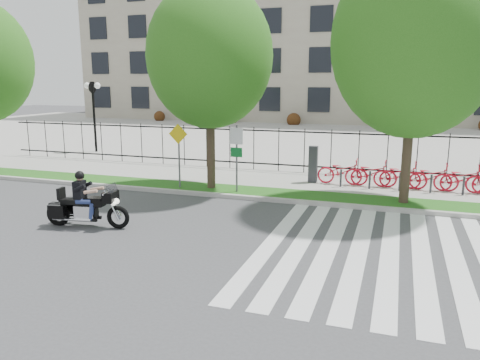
% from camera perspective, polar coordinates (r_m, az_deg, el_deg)
% --- Properties ---
extents(ground, '(120.00, 120.00, 0.00)m').
position_cam_1_polar(ground, '(13.41, -5.14, -6.44)').
color(ground, '#3D3D3F').
rests_on(ground, ground).
extents(curb, '(60.00, 0.20, 0.15)m').
position_cam_1_polar(curb, '(17.06, 0.45, -2.13)').
color(curb, '#A7A49D').
rests_on(curb, ground).
extents(grass_verge, '(60.00, 1.50, 0.15)m').
position_cam_1_polar(grass_verge, '(17.85, 1.31, -1.51)').
color(grass_verge, '#1B5415').
rests_on(grass_verge, ground).
extents(sidewalk, '(60.00, 3.50, 0.15)m').
position_cam_1_polar(sidewalk, '(20.19, 3.46, 0.04)').
color(sidewalk, gray).
rests_on(sidewalk, ground).
extents(plaza, '(80.00, 34.00, 0.10)m').
position_cam_1_polar(plaza, '(37.21, 10.72, 5.24)').
color(plaza, gray).
rests_on(plaza, ground).
extents(crosswalk_stripes, '(5.70, 8.00, 0.01)m').
position_cam_1_polar(crosswalk_stripes, '(12.35, 16.02, -8.47)').
color(crosswalk_stripes, silver).
rests_on(crosswalk_stripes, ground).
extents(iron_fence, '(30.00, 0.06, 2.00)m').
position_cam_1_polar(iron_fence, '(21.67, 4.73, 3.72)').
color(iron_fence, black).
rests_on(iron_fence, sidewalk).
extents(office_building, '(60.00, 21.90, 20.15)m').
position_cam_1_polar(office_building, '(57.06, 14.17, 17.30)').
color(office_building, gray).
rests_on(office_building, ground).
extents(lamp_post_left, '(1.06, 0.70, 4.25)m').
position_cam_1_polar(lamp_post_left, '(29.25, -17.47, 9.37)').
color(lamp_post_left, black).
rests_on(lamp_post_left, ground).
extents(street_tree_1, '(4.70, 4.70, 7.71)m').
position_cam_1_polar(street_tree_1, '(17.95, -3.71, 14.87)').
color(street_tree_1, '#34281C').
rests_on(street_tree_1, grass_verge).
extents(street_tree_2, '(5.40, 5.40, 8.42)m').
position_cam_1_polar(street_tree_2, '(16.61, 20.57, 15.47)').
color(street_tree_2, '#34281C').
rests_on(street_tree_2, grass_verge).
extents(bike_share_station, '(10.08, 0.89, 1.50)m').
position_cam_1_polar(bike_share_station, '(19.21, 23.69, 0.28)').
color(bike_share_station, '#2D2D33').
rests_on(bike_share_station, sidewalk).
extents(sign_pole_regulatory, '(0.50, 0.09, 2.50)m').
position_cam_1_polar(sign_pole_regulatory, '(17.33, -0.43, 3.69)').
color(sign_pole_regulatory, '#59595B').
rests_on(sign_pole_regulatory, grass_verge).
extents(sign_pole_warning, '(0.78, 0.09, 2.49)m').
position_cam_1_polar(sign_pole_warning, '(18.25, -7.49, 4.01)').
color(sign_pole_warning, '#59595B').
rests_on(sign_pole_warning, grass_verge).
extents(motorcycle_rider, '(2.61, 0.95, 2.02)m').
position_cam_1_polar(motorcycle_rider, '(14.45, -18.23, -2.88)').
color(motorcycle_rider, black).
rests_on(motorcycle_rider, ground).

